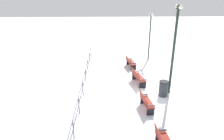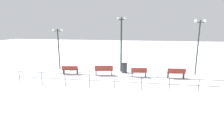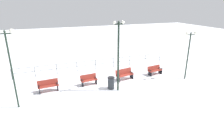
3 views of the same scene
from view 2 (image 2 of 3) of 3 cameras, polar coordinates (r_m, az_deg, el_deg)
The scene contains 10 objects.
ground_plane at distance 17.74m, azimuth 2.68°, elevation -1.74°, with size 80.00×80.00×0.00m, color white.
bench_nearest at distance 17.70m, azimuth 18.40°, elevation -0.82°, with size 0.63×1.56×0.92m.
bench_second at distance 17.40m, azimuth 7.94°, elevation -0.60°, with size 0.65×1.44×0.88m.
bench_third at distance 17.82m, azimuth -2.42°, elevation -0.03°, with size 0.88×1.74×0.96m.
bench_fourth at distance 18.66m, azimuth -12.22°, elevation 0.09°, with size 0.78×1.56×0.83m.
lamppost_near at distance 19.32m, azimuth 24.29°, elevation 9.29°, with size 0.28×1.02×5.06m.
lamppost_middle at distance 18.92m, azimuth 2.75°, elevation 8.93°, with size 0.22×0.86×5.31m.
lamppost_far at distance 20.77m, azimuth -15.59°, elevation 8.23°, with size 0.26×1.13×4.20m.
waterfront_railing at distance 14.10m, azimuth 0.84°, elevation -2.89°, with size 0.05×15.50×0.99m.
trash_bin at distance 18.79m, azimuth 3.65°, elevation 0.62°, with size 0.56×0.56×0.96m.
Camera 2 is at (-17.00, -2.11, 4.60)m, focal length 30.96 mm.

